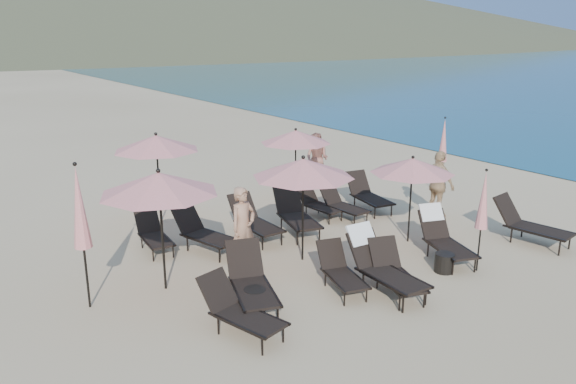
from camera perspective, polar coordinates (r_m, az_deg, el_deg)
ground at (r=12.59m, az=13.08°, el=-7.73°), size 800.00×800.00×0.00m
lounger_0 at (r=9.74m, az=-5.00°, el=-11.84°), size 1.03×1.74×0.94m
lounger_1 at (r=10.63m, az=-3.78°, el=-9.01°), size 1.23×1.94×1.04m
lounger_2 at (r=11.33m, az=9.40°, el=-7.15°), size 0.78×1.93×1.18m
lounger_3 at (r=11.33m, az=10.80°, el=-7.96°), size 1.11×1.72×0.92m
lounger_4 at (r=13.18m, az=15.48°, el=-4.34°), size 1.18×1.87×1.10m
lounger_5 at (r=14.82m, az=23.33°, el=-2.94°), size 0.96×1.93×1.07m
lounger_6 at (r=13.60m, az=-13.50°, el=-4.13°), size 0.70×1.53×0.85m
lounger_7 at (r=13.30m, az=-8.60°, el=-3.99°), size 1.10×1.86×1.00m
lounger_8 at (r=13.96m, az=-3.47°, el=-2.86°), size 0.68×1.74×1.00m
lounger_9 at (r=15.51m, az=5.51°, el=-1.17°), size 0.70×1.58×0.88m
lounger_10 at (r=15.57m, az=3.06°, el=-1.11°), size 0.69×1.53×0.85m
lounger_11 at (r=16.31m, az=8.10°, el=-0.20°), size 0.96×1.83×1.00m
lounger_12 at (r=14.31m, az=0.79°, el=-2.24°), size 1.14×1.96×1.06m
lounger_13 at (r=11.31m, az=5.37°, el=-7.96°), size 0.93×1.57×0.85m
umbrella_open_0 at (r=10.96m, az=-12.98°, el=0.88°), size 2.31×2.31×2.48m
umbrella_open_1 at (r=12.14m, az=1.55°, el=2.46°), size 2.24×2.24×2.42m
umbrella_open_2 at (r=13.62m, az=12.53°, el=2.61°), size 2.01×2.01×2.16m
umbrella_open_3 at (r=15.17m, az=-13.24°, el=4.87°), size 2.27×2.27×2.44m
umbrella_open_4 at (r=16.53m, az=0.78°, el=5.63°), size 2.10×2.10×2.26m
umbrella_closed_0 at (r=12.38m, az=19.25°, el=-0.84°), size 0.27×0.27×2.27m
umbrella_closed_1 at (r=18.08m, az=15.52°, el=5.04°), size 0.29×0.29×2.47m
umbrella_closed_2 at (r=10.67m, az=-20.42°, el=-1.56°), size 0.33×0.33×2.79m
side_table_0 at (r=10.57m, az=-3.38°, el=-10.84°), size 0.42×0.42×0.42m
side_table_1 at (r=12.56m, az=15.59°, el=-6.94°), size 0.41×0.41×0.42m
beachgoer_a at (r=12.21m, az=-4.57°, el=-3.57°), size 0.73×0.55×1.79m
beachgoer_b at (r=18.88m, az=2.97°, el=3.40°), size 0.91×1.02×1.73m
beachgoer_c at (r=15.91m, az=15.04°, el=0.74°), size 0.53×1.12×1.87m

